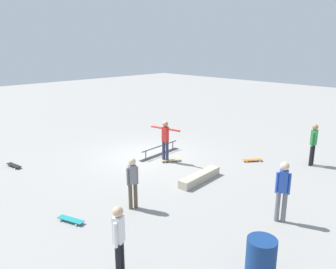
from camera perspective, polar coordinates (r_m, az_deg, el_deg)
ground_plane at (r=14.20m, az=-3.65°, el=-3.83°), size 60.00×60.00×0.00m
grind_rail at (r=14.39m, az=-1.40°, el=-2.79°), size 2.38×0.45×0.41m
skate_ledge at (r=11.74m, az=5.47°, el=-7.31°), size 2.00×0.53×0.29m
skater_main at (r=13.28m, az=-0.47°, el=-0.68°), size 0.33×1.36×1.70m
skateboard_main at (r=13.56m, az=0.53°, el=-4.39°), size 0.79×0.57×0.09m
bystander_blue_shirt at (r=9.36m, az=19.07°, el=-8.74°), size 0.27×0.38×1.70m
bystander_green_shirt at (r=14.10m, az=23.70°, el=-1.23°), size 0.38×0.23×1.67m
bystander_white_shirt at (r=7.02m, az=-8.42°, el=-17.13°), size 0.35×0.26×1.59m
bystander_grey_shirt at (r=9.62m, az=-6.10°, el=-7.82°), size 0.35×0.24×1.55m
loose_skateboard_black at (r=14.31m, az=-24.96°, el=-4.81°), size 0.34×0.82×0.09m
loose_skateboard_orange at (r=14.03m, az=14.29°, el=-4.21°), size 0.76×0.64×0.09m
loose_skateboard_teal at (r=9.58m, az=-16.36°, el=-13.84°), size 0.45×0.82×0.09m
trash_bin at (r=7.48m, az=15.67°, el=-19.70°), size 0.62×0.62×0.84m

